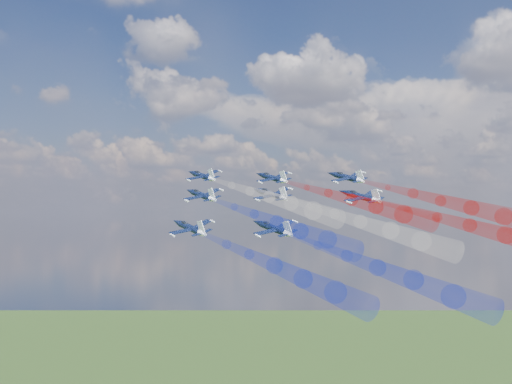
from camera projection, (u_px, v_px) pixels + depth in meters
The scene contains 16 objects.
jet_lead at pixel (202, 176), 153.16m from camera, with size 9.90×12.38×3.30m, color black, non-canonical shape.
trail_lead at pixel (269, 197), 133.03m from camera, with size 4.13×42.04×4.13m, color white, non-canonical shape.
jet_inner_left at pixel (202, 195), 139.23m from camera, with size 9.90×12.38×3.30m, color black, non-canonical shape.
trail_inner_left at pixel (276, 222), 119.10m from camera, with size 4.13×42.04×4.13m, color #192ED7, non-canonical shape.
jet_inner_right at pixel (272, 178), 150.87m from camera, with size 9.90×12.38×3.30m, color black, non-canonical shape.
trail_inner_right at pixel (351, 200), 130.73m from camera, with size 4.13×42.04×4.13m, color red, non-canonical shape.
jet_outer_left at pixel (190, 228), 122.06m from camera, with size 9.90×12.38×3.30m, color black, non-canonical shape.
trail_outer_left at pixel (275, 266), 101.92m from camera, with size 4.13×42.04×4.13m, color #192ED7, non-canonical shape.
jet_center_third at pixel (271, 194), 135.23m from camera, with size 9.90×12.38×3.30m, color black, non-canonical shape.
trail_center_third at pixel (361, 222), 115.10m from camera, with size 4.13×42.04×4.13m, color white, non-canonical shape.
jet_outer_right at pixel (347, 177), 145.38m from camera, with size 9.90×12.38×3.30m, color black, non-canonical shape.
trail_outer_right at pixel (441, 200), 125.24m from camera, with size 4.13×42.04×4.13m, color red, non-canonical shape.
jet_rear_left at pixel (274, 228), 119.26m from camera, with size 9.90×12.38×3.30m, color black, non-canonical shape.
trail_rear_left at pixel (378, 268), 99.13m from camera, with size 4.13×42.04×4.13m, color #192ED7, non-canonical shape.
jet_rear_right at pixel (361, 197), 131.21m from camera, with size 9.90×12.38×3.30m, color black, non-canonical shape.
trail_rear_right at pixel (470, 226), 111.08m from camera, with size 4.13×42.04×4.13m, color red, non-canonical shape.
Camera 1 is at (84.47, -95.46, 160.78)m, focal length 42.76 mm.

